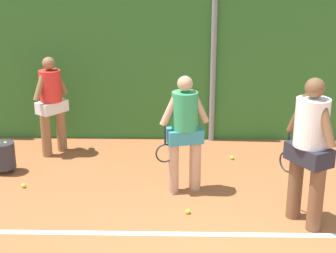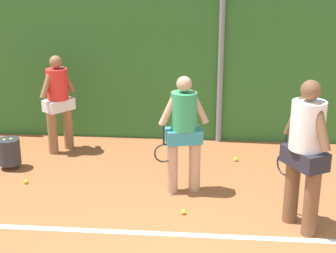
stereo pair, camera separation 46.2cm
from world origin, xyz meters
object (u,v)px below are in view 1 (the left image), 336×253
object	(u,v)px
player_foreground_near	(309,145)
tennis_ball_3	(188,211)
tennis_ball_10	(23,186)
tennis_ball_7	(232,158)
player_midcourt	(184,128)
player_backcourt_far	(51,100)
ball_hopper	(4,155)

from	to	relation	value
player_foreground_near	tennis_ball_3	distance (m)	1.83
player_foreground_near	tennis_ball_10	size ratio (longest dim) A/B	29.16
player_foreground_near	tennis_ball_7	distance (m)	2.50
player_midcourt	tennis_ball_7	bearing A→B (deg)	-139.23
tennis_ball_3	tennis_ball_10	xyz separation A→B (m)	(-2.44, 0.76, 0.00)
tennis_ball_3	tennis_ball_10	world-z (taller)	same
tennis_ball_10	player_backcourt_far	bearing A→B (deg)	84.09
tennis_ball_10	tennis_ball_3	bearing A→B (deg)	-17.24
ball_hopper	player_backcourt_far	bearing A→B (deg)	54.56
player_midcourt	ball_hopper	bearing A→B (deg)	-26.75
player_midcourt	tennis_ball_3	bearing A→B (deg)	79.08
player_foreground_near	tennis_ball_10	bearing A→B (deg)	45.77
tennis_ball_3	player_foreground_near	bearing A→B (deg)	-8.16
tennis_ball_10	player_foreground_near	bearing A→B (deg)	-13.89
ball_hopper	tennis_ball_10	bearing A→B (deg)	-50.96
ball_hopper	tennis_ball_7	xyz separation A→B (m)	(3.68, 0.62, -0.26)
player_foreground_near	player_backcourt_far	world-z (taller)	player_foreground_near
player_backcourt_far	ball_hopper	xyz separation A→B (m)	(-0.61, -0.85, -0.67)
player_foreground_near	player_backcourt_far	bearing A→B (deg)	27.36
tennis_ball_7	tennis_ball_10	bearing A→B (deg)	-159.81
tennis_ball_7	tennis_ball_10	world-z (taller)	same
player_foreground_near	ball_hopper	size ratio (longest dim) A/B	3.75
player_backcourt_far	tennis_ball_7	world-z (taller)	player_backcourt_far
tennis_ball_3	tennis_ball_10	size ratio (longest dim) A/B	1.00
player_midcourt	tennis_ball_7	size ratio (longest dim) A/B	26.13
player_foreground_near	tennis_ball_10	world-z (taller)	player_foreground_near
tennis_ball_3	tennis_ball_7	xyz separation A→B (m)	(0.78, 1.94, 0.00)
ball_hopper	tennis_ball_10	size ratio (longest dim) A/B	7.78
player_backcourt_far	tennis_ball_7	xyz separation A→B (m)	(3.07, -0.23, -0.92)
ball_hopper	tennis_ball_10	world-z (taller)	ball_hopper
player_backcourt_far	ball_hopper	world-z (taller)	player_backcourt_far
player_midcourt	player_backcourt_far	size ratio (longest dim) A/B	1.01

